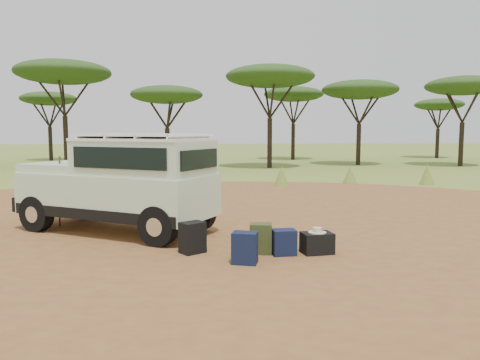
{
  "coord_description": "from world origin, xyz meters",
  "views": [
    {
      "loc": [
        -0.28,
        -9.57,
        2.17
      ],
      "look_at": [
        0.74,
        1.53,
        1.0
      ],
      "focal_mm": 35.0,
      "sensor_mm": 36.0,
      "label": 1
    }
  ],
  "objects": [
    {
      "name": "backpack_navy",
      "position": [
        0.48,
        -2.13,
        0.26
      ],
      "size": [
        0.47,
        0.39,
        0.53
      ],
      "primitive_type": "cube",
      "rotation": [
        0.0,
        0.0,
        -0.28
      ],
      "color": "#111638",
      "rests_on": "ground"
    },
    {
      "name": "acacia_treeline",
      "position": [
        0.75,
        19.81,
        4.87
      ],
      "size": [
        46.7,
        13.2,
        6.26
      ],
      "color": "black",
      "rests_on": "ground"
    },
    {
      "name": "stuff_sack",
      "position": [
        0.47,
        -1.89,
        0.15
      ],
      "size": [
        0.33,
        0.33,
        0.3
      ],
      "primitive_type": "cylinder",
      "rotation": [
        1.57,
        0.0,
        0.1
      ],
      "color": "black",
      "rests_on": "ground"
    },
    {
      "name": "dirt_clearing",
      "position": [
        0.0,
        0.0,
        0.0
      ],
      "size": [
        23.0,
        23.0,
        0.01
      ],
      "primitive_type": "cylinder",
      "color": "brown",
      "rests_on": "ground"
    },
    {
      "name": "safari_vehicle",
      "position": [
        -1.89,
        0.56,
        1.02
      ],
      "size": [
        4.57,
        3.62,
        2.11
      ],
      "rotation": [
        0.0,
        0.0,
        -0.52
      ],
      "color": "beige",
      "rests_on": "ground"
    },
    {
      "name": "hard_case",
      "position": [
        1.83,
        -1.6,
        0.19
      ],
      "size": [
        0.58,
        0.45,
        0.38
      ],
      "primitive_type": "cube",
      "rotation": [
        0.0,
        0.0,
        0.14
      ],
      "color": "black",
      "rests_on": "ground"
    },
    {
      "name": "safari_hat",
      "position": [
        1.83,
        -1.6,
        0.41
      ],
      "size": [
        0.32,
        0.32,
        0.09
      ],
      "color": "beige",
      "rests_on": "hard_case"
    },
    {
      "name": "grass_fringe",
      "position": [
        0.12,
        8.67,
        0.4
      ],
      "size": [
        36.6,
        1.6,
        0.9
      ],
      "color": "olive",
      "rests_on": "ground"
    },
    {
      "name": "walking_staff",
      "position": [
        -3.35,
        1.12,
        0.81
      ],
      "size": [
        0.21,
        0.39,
        1.63
      ],
      "primitive_type": "cylinder",
      "rotation": [
        0.23,
        0.0,
        0.43
      ],
      "color": "#5E2716",
      "rests_on": "ground"
    },
    {
      "name": "backpack_olive",
      "position": [
        0.83,
        -1.51,
        0.27
      ],
      "size": [
        0.43,
        0.34,
        0.54
      ],
      "primitive_type": "cube",
      "rotation": [
        0.0,
        0.0,
        -0.15
      ],
      "color": "#38411E",
      "rests_on": "ground"
    },
    {
      "name": "duffel_navy",
      "position": [
        1.22,
        -1.65,
        0.23
      ],
      "size": [
        0.42,
        0.33,
        0.45
      ],
      "primitive_type": "cube",
      "rotation": [
        0.0,
        0.0,
        0.07
      ],
      "color": "#111638",
      "rests_on": "ground"
    },
    {
      "name": "backpack_black",
      "position": [
        -0.38,
        -1.37,
        0.28
      ],
      "size": [
        0.51,
        0.48,
        0.56
      ],
      "primitive_type": "cube",
      "rotation": [
        0.0,
        0.0,
        0.61
      ],
      "color": "black",
      "rests_on": "ground"
    },
    {
      "name": "ground",
      "position": [
        0.0,
        0.0,
        0.0
      ],
      "size": [
        140.0,
        140.0,
        0.0
      ],
      "primitive_type": "plane",
      "color": "olive",
      "rests_on": "ground"
    }
  ]
}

